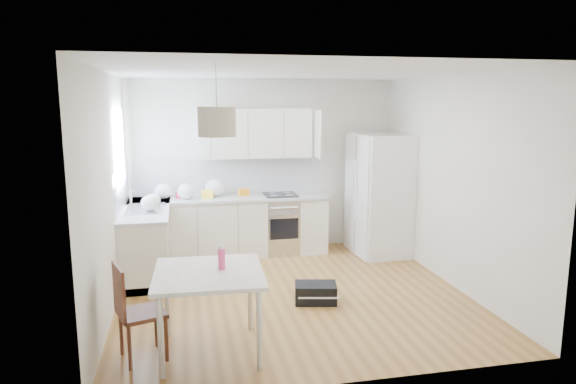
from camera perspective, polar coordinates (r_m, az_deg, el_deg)
The scene contains 29 objects.
floor at distance 6.51m, azimuth 0.49°, elevation -11.23°, with size 4.20×4.20×0.00m, color brown.
ceiling at distance 6.07m, azimuth 0.52°, elevation 13.24°, with size 4.20×4.20×0.00m, color white.
wall_back at distance 8.19m, azimuth -2.63°, elevation 2.94°, with size 4.20×4.20×0.00m, color beige.
wall_left at distance 6.06m, azimuth -19.27°, elevation -0.13°, with size 4.20×4.20×0.00m, color beige.
wall_right at distance 6.90m, azimuth 17.80°, elevation 1.13°, with size 4.20×4.20×0.00m, color beige.
window_glassblock at distance 7.15m, azimuth -18.20°, elevation 4.63°, with size 0.02×1.00×1.00m, color #BFE0F9.
cabinets_back at distance 7.99m, azimuth -6.49°, elevation -3.93°, with size 3.00×0.60×0.88m, color silver.
cabinets_left at distance 7.40m, azimuth -15.38°, elevation -5.38°, with size 0.60×1.80×0.88m, color silver.
counter_back at distance 7.89m, azimuth -6.56°, elevation -0.69°, with size 3.02×0.64×0.04m, color #ACAEB0.
counter_left at distance 7.29m, azimuth -15.55°, elevation -1.89°, with size 0.64×1.82×0.04m, color #ACAEB0.
backsplash_back at distance 8.13m, azimuth -6.79°, elevation 1.83°, with size 3.00×0.01×0.58m, color white.
backsplash_left at distance 7.26m, azimuth -17.98°, elevation 0.43°, with size 0.01×1.80×0.58m, color white.
upper_cabinets at distance 7.96m, azimuth -3.55°, elevation 6.52°, with size 1.70×0.32×0.75m, color silver.
range_oven at distance 8.10m, azimuth -0.84°, elevation -3.68°, with size 0.50×0.61×0.88m, color silver, non-canonical shape.
sink at distance 7.24m, azimuth -15.58°, elevation -1.86°, with size 0.50×0.80×0.16m, color silver, non-canonical shape.
refrigerator at distance 8.08m, azimuth 10.27°, elevation -0.29°, with size 0.89×0.93×1.87m, color white, non-canonical shape.
dining_table at distance 4.93m, azimuth -8.78°, elevation -9.70°, with size 1.04×1.04×0.79m.
dining_chair at distance 5.02m, azimuth -15.90°, elevation -12.60°, with size 0.39×0.39×0.92m, color #4A2516, non-canonical shape.
drink_bottle at distance 4.92m, azimuth -7.39°, elevation -7.16°, with size 0.07×0.07×0.24m, color #E33F7B.
gym_bag at distance 6.23m, azimuth 3.09°, elevation -11.13°, with size 0.49×0.32×0.22m, color black.
pendant_lamp at distance 4.75m, azimuth -7.90°, elevation 7.75°, with size 0.35×0.35×0.27m, color #BDAF91.
grocery_bag_a at distance 7.89m, azimuth -13.70°, elevation 0.08°, with size 0.25×0.22×0.23m, color white.
grocery_bag_b at distance 7.78m, azimuth -11.22°, elevation 0.07°, with size 0.27×0.23×0.24m, color white.
grocery_bag_c at distance 7.92m, azimuth -8.10°, elevation 0.45°, with size 0.30×0.25×0.27m, color white.
grocery_bag_d at distance 7.43m, azimuth -14.69°, elevation -0.81°, with size 0.19×0.16×0.17m, color white.
grocery_bag_e at distance 7.08m, azimuth -15.10°, elevation -1.19°, with size 0.23×0.20×0.21m, color white.
snack_orange at distance 7.95m, azimuth -4.94°, elevation -0.03°, with size 0.16×0.10×0.11m, color orange.
snack_yellow at distance 7.83m, azimuth -8.93°, elevation -0.24°, with size 0.17×0.11×0.12m, color yellow.
snack_red at distance 7.92m, azimuth -11.75°, elevation -0.28°, with size 0.15×0.09×0.10m, color #C1183F.
Camera 1 is at (-1.29, -5.92, 2.36)m, focal length 32.00 mm.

